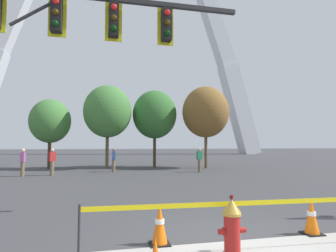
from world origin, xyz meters
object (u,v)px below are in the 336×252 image
Objects in this scene: traffic_signal_gantry at (37,38)px; pedestrian_walking_right at (52,162)px; pedestrian_standing_center at (114,160)px; traffic_cone_curb_edge at (160,225)px; pedestrian_walking_left at (199,160)px; monument_arch at (123,28)px; pedestrian_near_trees at (23,162)px; fire_hydrant at (232,228)px; traffic_cone_by_hydrant at (312,216)px.

traffic_signal_gantry is 4.92× the size of pedestrian_walking_right.
traffic_cone_curb_edge is at bearing -87.53° from pedestrian_standing_center.
pedestrian_standing_center is (-5.57, 1.32, 0.00)m from pedestrian_walking_left.
pedestrian_walking_left is (3.71, -32.56, -22.57)m from monument_arch.
pedestrian_standing_center is at bearing 16.87° from pedestrian_near_trees.
pedestrian_walking_left is (3.94, 13.28, 0.35)m from fire_hydrant.
monument_arch is 33.79× the size of pedestrian_near_trees.
traffic_signal_gantry is 4.92× the size of pedestrian_standing_center.
pedestrian_standing_center is at bearing 92.47° from traffic_cone_curb_edge.
traffic_cone_curb_edge is 0.46× the size of pedestrian_standing_center.
monument_arch is 40.43m from pedestrian_near_trees.
pedestrian_walking_right is at bearing -158.64° from pedestrian_standing_center.
traffic_cone_by_hydrant is at bearing -1.56° from traffic_cone_curb_edge.
traffic_cone_by_hydrant is at bearing -20.27° from traffic_signal_gantry.
monument_arch is at bearing 86.59° from pedestrian_standing_center.
pedestrian_standing_center and pedestrian_walking_right have the same top height.
traffic_signal_gantry is at bearing -126.26° from pedestrian_walking_left.
traffic_cone_curb_edge is at bearing 178.44° from traffic_cone_by_hydrant.
pedestrian_walking_left is 5.72m from pedestrian_standing_center.
pedestrian_near_trees is at bearing -174.30° from pedestrian_walking_right.
monument_arch reaches higher than traffic_signal_gantry.
pedestrian_walking_left is 10.72m from pedestrian_near_trees.
fire_hydrant is 1.36× the size of traffic_cone_by_hydrant.
fire_hydrant is 14.70m from pedestrian_standing_center.
traffic_cone_by_hydrant is at bearing -54.28° from pedestrian_near_trees.
traffic_cone_by_hydrant is at bearing -98.43° from pedestrian_walking_left.
fire_hydrant is at bearing -160.85° from traffic_cone_by_hydrant.
monument_arch is at bearing 84.76° from traffic_signal_gantry.
pedestrian_walking_right is (-7.31, 12.48, 0.46)m from traffic_cone_by_hydrant.
monument_arch is 33.79× the size of pedestrian_walking_right.
traffic_cone_by_hydrant is 50.69m from monument_arch.
pedestrian_walking_right is (-9.17, -0.08, 0.00)m from pedestrian_walking_left.
fire_hydrant is at bearing -37.95° from traffic_cone_curb_edge.
pedestrian_near_trees is (-7.02, -32.80, -22.57)m from monument_arch.
pedestrian_standing_center is at bearing 96.36° from fire_hydrant.
fire_hydrant is at bearing -37.64° from traffic_signal_gantry.
pedestrian_near_trees is at bearing 115.16° from traffic_cone_curb_edge.
fire_hydrant is 2.20m from traffic_cone_by_hydrant.
traffic_signal_gantry is 11.23m from pedestrian_near_trees.
monument_arch is at bearing 77.93° from pedestrian_near_trees.
pedestrian_walking_right is (-1.52, 10.34, -3.59)m from traffic_signal_gantry.
monument_arch is 33.79× the size of pedestrian_standing_center.
fire_hydrant is 0.62× the size of pedestrian_standing_center.
traffic_signal_gantry reaches higher than traffic_cone_by_hydrant.
pedestrian_near_trees is at bearing 125.72° from traffic_cone_by_hydrant.
pedestrian_near_trees reaches higher than fire_hydrant.
monument_arch is at bearing 80.50° from pedestrian_walking_right.
traffic_cone_curb_edge is 13.09m from pedestrian_walking_right.
fire_hydrant is 51.25m from monument_arch.
monument_arch is at bearing 89.71° from fire_hydrant.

